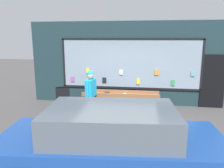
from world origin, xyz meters
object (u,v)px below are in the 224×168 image
at_px(person_browsing, 91,91).
at_px(sandwich_board_sign, 63,100).
at_px(small_dog, 105,114).
at_px(display_table_main, 121,97).
at_px(parked_car, 111,141).

height_order(person_browsing, sandwich_board_sign, person_browsing).
xyz_separation_m(person_browsing, small_dog, (0.50, -0.12, -0.72)).
xyz_separation_m(display_table_main, person_browsing, (-0.94, -0.54, 0.29)).
bearing_deg(display_table_main, person_browsing, -150.23).
distance_m(person_browsing, small_dog, 0.88).
bearing_deg(sandwich_board_sign, parked_car, -76.71).
relative_size(display_table_main, person_browsing, 1.60).
height_order(display_table_main, sandwich_board_sign, sandwich_board_sign).
bearing_deg(parked_car, sandwich_board_sign, 119.01).
distance_m(small_dog, sandwich_board_sign, 1.73).
relative_size(display_table_main, parked_car, 0.59).
xyz_separation_m(small_dog, parked_car, (0.63, -2.82, 0.48)).
distance_m(display_table_main, small_dog, 0.91).
xyz_separation_m(sandwich_board_sign, parked_car, (2.26, -3.34, 0.24)).
height_order(display_table_main, parked_car, parked_car).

